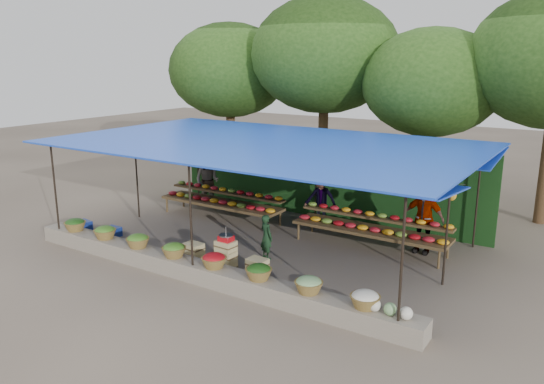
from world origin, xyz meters
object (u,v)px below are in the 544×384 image
Objects in this scene: crate_counter at (225,259)px; vendor_seated at (266,237)px; weighing_scale at (226,237)px; blue_crate_back at (84,226)px; blue_crate_front at (113,232)px.

crate_counter is 1.31m from vendor_seated.
weighing_scale is 1.30m from vendor_seated.
weighing_scale is 0.75× the size of blue_crate_back.
vendor_seated is (0.32, 1.23, -0.28)m from weighing_scale.
blue_crate_back is (-5.78, -1.03, -0.44)m from vendor_seated.
vendor_seated is (0.36, 1.23, 0.27)m from crate_counter.
weighing_scale reaches higher than blue_crate_front.
vendor_seated reaches higher than blue_crate_back.
crate_counter is 6.78× the size of weighing_scale.
weighing_scale reaches higher than blue_crate_back.
blue_crate_front is (-4.32, 0.30, -0.72)m from weighing_scale.
weighing_scale is at bearing 6.73° from blue_crate_back.
crate_counter is 2.06× the size of vendor_seated.
crate_counter is at bearing -3.85° from blue_crate_front.
vendor_seated is at bearing 73.52° from crate_counter.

